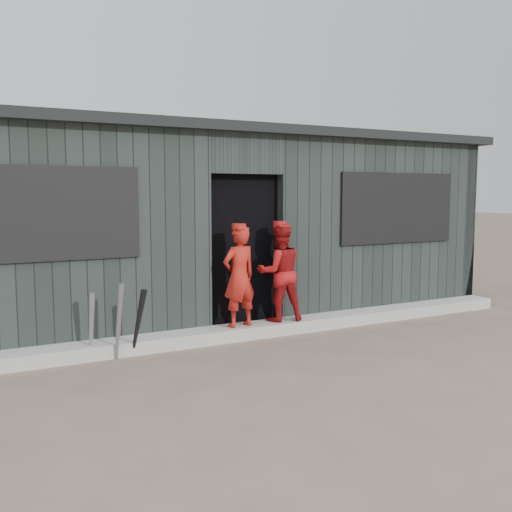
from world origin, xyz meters
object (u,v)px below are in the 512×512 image
bat_mid (119,322)px  bat_left (91,326)px  bat_right (138,323)px  player_grey_back (272,271)px  dugout (202,226)px  player_red_left (239,276)px  player_red_right (280,272)px

bat_mid → bat_left: bearing=146.2°
bat_right → player_grey_back: player_grey_back is taller
player_grey_back → bat_right: bearing=-3.7°
bat_mid → dugout: size_ratio=0.10×
bat_mid → player_red_left: size_ratio=0.69×
bat_left → dugout: bearing=41.5°
bat_left → player_red_left: 1.82m
bat_right → player_red_left: (1.32, 0.23, 0.38)m
player_red_right → bat_left: bearing=13.9°
bat_left → player_red_right: 2.42m
bat_mid → player_red_left: player_red_left is taller
bat_left → player_red_right: size_ratio=0.60×
bat_left → bat_mid: 0.31m
player_grey_back → dugout: dugout is taller
bat_left → bat_right: bearing=-18.7°
player_red_left → player_grey_back: bearing=-151.8°
player_grey_back → player_red_left: bearing=12.0°
bat_mid → player_grey_back: (2.33, 0.86, 0.29)m
bat_right → player_red_right: size_ratio=0.63×
bat_right → player_red_right: (1.92, 0.29, 0.39)m
player_red_left → player_red_right: bearing=176.5°
player_grey_back → dugout: 1.36m
bat_left → dugout: 2.84m
player_red_right → player_red_left: bearing=16.5°
player_red_left → bat_mid: bearing=-0.3°
bat_left → dugout: (2.01, 1.78, 0.92)m
dugout → bat_mid: bearing=-132.1°
player_red_left → dugout: (0.23, 1.70, 0.52)m
player_red_right → dugout: (-0.37, 1.64, 0.52)m
bat_mid → player_grey_back: bearing=20.3°
bat_left → player_red_right: player_red_right is taller
bat_right → dugout: dugout is taller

